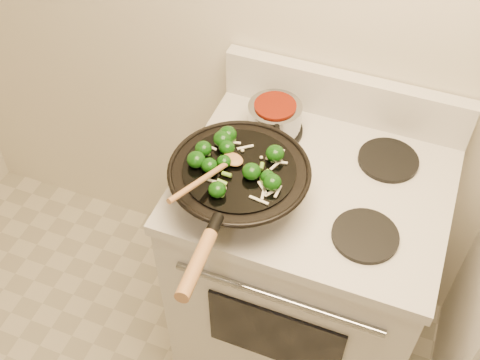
% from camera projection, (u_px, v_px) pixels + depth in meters
% --- Properties ---
extents(stove, '(0.78, 0.67, 1.08)m').
position_uv_depth(stove, '(304.00, 266.00, 2.08)').
color(stove, silver).
rests_on(stove, ground).
extents(wok, '(0.39, 0.64, 0.19)m').
position_uv_depth(wok, '(239.00, 183.00, 1.63)').
color(wok, black).
rests_on(wok, stove).
extents(stirfry, '(0.26, 0.24, 0.05)m').
position_uv_depth(stirfry, '(233.00, 158.00, 1.60)').
color(stirfry, '#0D3809').
rests_on(stirfry, wok).
extents(wooden_spoon, '(0.11, 0.27, 0.07)m').
position_uv_depth(wooden_spoon, '(216.00, 171.00, 1.56)').
color(wooden_spoon, '#9F6D3F').
rests_on(wooden_spoon, wok).
extents(saucepan, '(0.16, 0.26, 0.10)m').
position_uv_depth(saucepan, '(275.00, 117.00, 1.83)').
color(saucepan, gray).
rests_on(saucepan, stove).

